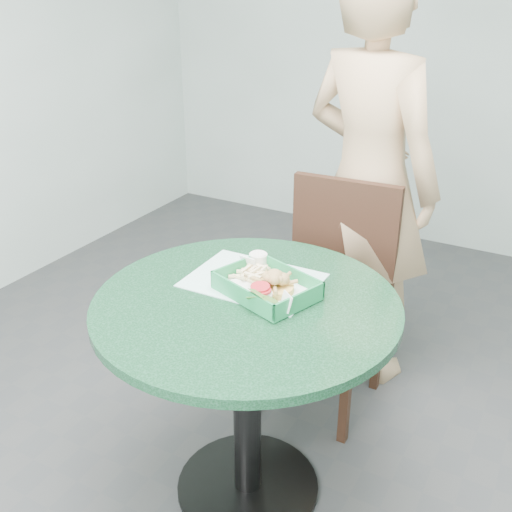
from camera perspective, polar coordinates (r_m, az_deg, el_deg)
The scene contains 11 objects.
floor at distance 2.30m, azimuth -0.78°, elevation -21.13°, with size 4.00×5.00×0.02m, color #303335.
wall_back at distance 3.96m, azimuth 18.56°, elevation 20.32°, with size 4.00×0.04×2.80m, color silver.
cafe_table at distance 1.92m, azimuth -0.89°, elevation -9.16°, with size 0.94×0.94×0.75m.
dining_chair at distance 2.46m, azimuth 7.22°, elevation -2.32°, with size 0.45×0.45×0.93m.
diner_person at distance 2.50m, azimuth 10.97°, elevation 10.18°, with size 0.75×0.49×2.06m, color tan.
placemat at distance 1.94m, azimuth -0.27°, elevation -2.83°, with size 0.41×0.31×0.00m, color #B6E8DF.
food_basket at distance 1.86m, azimuth 1.02°, elevation -3.71°, with size 0.29×0.21×0.06m.
crab_sandwich at distance 1.84m, azimuth 1.81°, elevation -2.86°, with size 0.12×0.12×0.07m.
fries_pile at distance 1.91m, azimuth -1.13°, elevation -2.08°, with size 0.10×0.11×0.04m, color #FCE1A7, non-canonical shape.
sauce_ramekin at distance 1.96m, azimuth -1.23°, elevation -0.90°, with size 0.06×0.06×0.03m.
garnish_cup at distance 1.78m, azimuth 1.22°, elevation -4.27°, with size 0.10×0.10×0.04m.
Camera 1 is at (0.79, -1.37, 1.67)m, focal length 42.00 mm.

